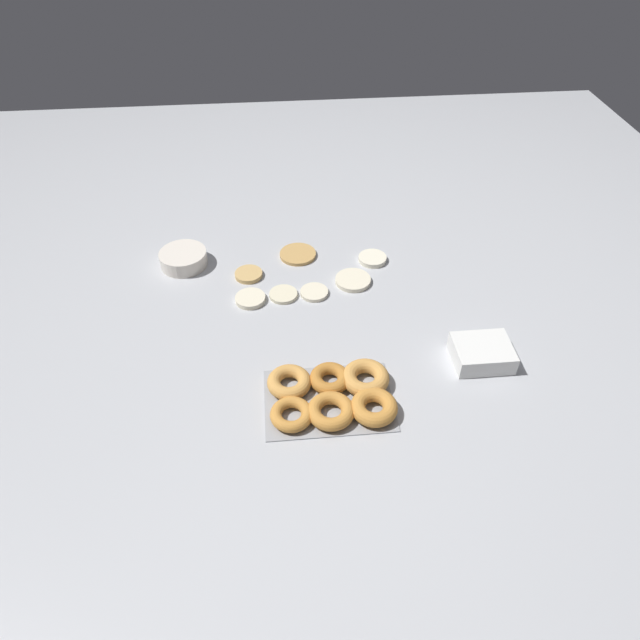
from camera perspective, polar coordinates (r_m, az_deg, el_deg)
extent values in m
plane|color=#B2B5BA|center=(1.63, -0.46, 1.74)|extent=(3.00, 3.00, 0.00)
cylinder|color=tan|center=(1.74, -7.15, 4.55)|extent=(0.08, 0.08, 0.01)
cylinder|color=beige|center=(1.66, -0.47, 2.79)|extent=(0.08, 0.08, 0.01)
cylinder|color=tan|center=(1.81, -2.23, 6.58)|extent=(0.11, 0.11, 0.01)
cylinder|color=silver|center=(1.79, 5.27, 6.13)|extent=(0.09, 0.09, 0.02)
cylinder|color=beige|center=(1.70, 3.32, 3.99)|extent=(0.11, 0.11, 0.01)
cylinder|color=beige|center=(1.65, -3.69, 2.56)|extent=(0.08, 0.08, 0.01)
cylinder|color=beige|center=(1.65, -6.98, 2.12)|extent=(0.09, 0.09, 0.01)
cube|color=#93969B|center=(1.38, 1.04, -7.95)|extent=(0.31, 0.22, 0.01)
torus|color=#C68438|center=(1.33, -2.87, -9.40)|extent=(0.10, 0.10, 0.03)
torus|color=#C68438|center=(1.33, 1.22, -9.07)|extent=(0.11, 0.11, 0.03)
torus|color=#C68438|center=(1.34, 5.43, -8.67)|extent=(0.11, 0.11, 0.04)
torus|color=#D19347|center=(1.39, -3.10, -6.22)|extent=(0.11, 0.11, 0.03)
torus|color=#B7752D|center=(1.39, 0.99, -5.87)|extent=(0.10, 0.10, 0.03)
torus|color=#D19347|center=(1.40, 4.58, -5.78)|extent=(0.12, 0.12, 0.04)
cylinder|color=silver|center=(1.81, -13.49, 6.00)|extent=(0.14, 0.14, 0.05)
cube|color=white|center=(1.51, 15.80, -3.55)|extent=(0.15, 0.12, 0.03)
cube|color=white|center=(1.50, 15.98, -2.86)|extent=(0.15, 0.12, 0.03)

